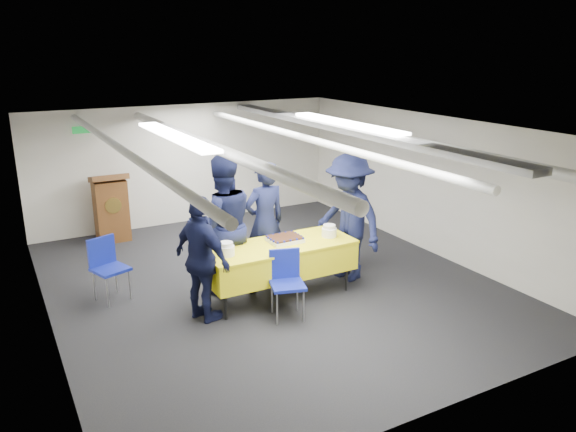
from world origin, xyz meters
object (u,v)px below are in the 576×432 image
at_px(serving_table, 279,259).
at_px(sailor_a, 265,223).
at_px(chair_near, 286,276).
at_px(chair_left, 107,262).
at_px(chair_right, 346,231).
at_px(sailor_c, 202,260).
at_px(sheet_cake, 285,239).
at_px(podium, 111,207).
at_px(sailor_b, 222,225).
at_px(sailor_d, 349,218).

xyz_separation_m(serving_table, sailor_a, (0.08, 0.59, 0.34)).
bearing_deg(chair_near, chair_left, 140.04).
distance_m(chair_right, sailor_c, 2.82).
relative_size(chair_left, sailor_a, 0.48).
height_order(sheet_cake, podium, podium).
relative_size(serving_table, chair_left, 2.40).
distance_m(chair_near, sailor_c, 1.09).
bearing_deg(sailor_b, sailor_a, -167.12).
relative_size(sailor_b, sailor_d, 1.04).
distance_m(podium, chair_left, 2.53).
xyz_separation_m(serving_table, sailor_c, (-1.16, -0.15, 0.26)).
bearing_deg(sailor_d, serving_table, -95.49).
bearing_deg(podium, sheet_cake, -64.89).
distance_m(chair_left, sailor_d, 3.47).
bearing_deg(chair_near, sailor_a, 77.03).
distance_m(chair_right, sailor_b, 2.19).
height_order(serving_table, chair_left, chair_left).
xyz_separation_m(serving_table, sailor_d, (1.20, 0.09, 0.39)).
bearing_deg(sailor_a, chair_right, 177.16).
relative_size(podium, sailor_b, 0.64).
height_order(chair_near, sailor_b, sailor_b).
distance_m(serving_table, sailor_a, 0.69).
bearing_deg(chair_near, sailor_c, 158.59).
distance_m(sailor_a, sailor_c, 1.44).
height_order(podium, chair_left, podium).
bearing_deg(sailor_b, sheet_cake, 154.26).
relative_size(sheet_cake, chair_right, 0.53).
relative_size(serving_table, sailor_d, 1.11).
xyz_separation_m(chair_near, sailor_d, (1.38, 0.63, 0.41)).
relative_size(chair_right, sailor_b, 0.44).
relative_size(serving_table, sheet_cake, 4.51).
height_order(sheet_cake, sailor_d, sailor_d).
xyz_separation_m(chair_near, chair_right, (1.72, 1.17, 0.00)).
bearing_deg(sheet_cake, chair_near, -116.99).
bearing_deg(sheet_cake, serving_table, -155.51).
bearing_deg(serving_table, sailor_c, -172.62).
height_order(chair_near, sailor_c, sailor_c).
xyz_separation_m(podium, chair_near, (1.34, -4.07, -0.08)).
distance_m(podium, sailor_b, 3.16).
xyz_separation_m(sailor_a, sailor_d, (1.12, -0.50, 0.04)).
distance_m(sheet_cake, sailor_d, 1.09).
xyz_separation_m(chair_right, chair_left, (-3.64, 0.44, 0.00)).
relative_size(chair_near, sailor_c, 0.53).
bearing_deg(sailor_d, sailor_a, -123.87).
distance_m(chair_near, chair_right, 2.08).
bearing_deg(sailor_c, chair_near, -130.87).
bearing_deg(serving_table, chair_near, -108.90).
bearing_deg(chair_left, sailor_d, -16.52).
relative_size(chair_near, chair_left, 1.00).
distance_m(sailor_a, sailor_b, 0.69).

